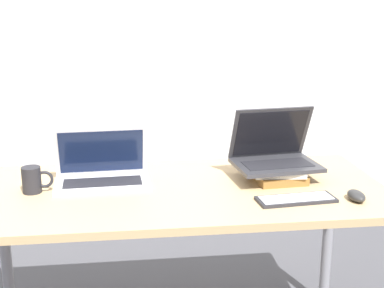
% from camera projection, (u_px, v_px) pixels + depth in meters
% --- Properties ---
extents(wall_back, '(8.00, 0.05, 2.70)m').
position_uv_depth(wall_back, '(154.00, 24.00, 3.50)').
color(wall_back, silver).
rests_on(wall_back, ground_plane).
extents(desk, '(1.65, 0.77, 0.78)m').
position_uv_depth(desk, '(179.00, 207.00, 2.14)').
color(desk, tan).
rests_on(desk, ground_plane).
extents(laptop_left, '(0.39, 0.24, 0.23)m').
position_uv_depth(laptop_left, '(102.00, 172.00, 2.17)').
color(laptop_left, silver).
rests_on(laptop_left, desk).
extents(book_stack, '(0.22, 0.27, 0.06)m').
position_uv_depth(book_stack, '(276.00, 172.00, 2.23)').
color(book_stack, olive).
rests_on(book_stack, desk).
extents(laptop_on_books, '(0.36, 0.29, 0.24)m').
position_uv_depth(laptop_on_books, '(274.00, 154.00, 2.22)').
color(laptop_on_books, '#333338').
rests_on(laptop_on_books, book_stack).
extents(wireless_keyboard, '(0.30, 0.13, 0.01)m').
position_uv_depth(wireless_keyboard, '(296.00, 199.00, 1.98)').
color(wireless_keyboard, '#28282D').
rests_on(wireless_keyboard, desk).
extents(mouse, '(0.06, 0.10, 0.04)m').
position_uv_depth(mouse, '(356.00, 196.00, 1.98)').
color(mouse, '#2D2D2D').
rests_on(mouse, desk).
extents(mug, '(0.12, 0.07, 0.10)m').
position_uv_depth(mug, '(33.00, 180.00, 2.06)').
color(mug, '#232328').
rests_on(mug, desk).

